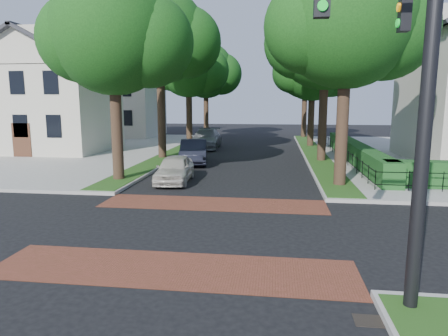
{
  "coord_description": "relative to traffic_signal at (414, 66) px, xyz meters",
  "views": [
    {
      "loc": [
        2.44,
        -12.22,
        4.09
      ],
      "look_at": [
        0.53,
        2.45,
        1.6
      ],
      "focal_mm": 32.0,
      "sensor_mm": 36.0,
      "label": 1
    }
  ],
  "objects": [
    {
      "name": "sidewalk_nw",
      "position": [
        -24.39,
        23.41,
        -4.63
      ],
      "size": [
        30.0,
        30.0,
        0.15
      ],
      "primitive_type": "cube",
      "color": "gray",
      "rests_on": "ground"
    },
    {
      "name": "ground",
      "position": [
        -4.89,
        4.41,
        -4.71
      ],
      "size": [
        120.0,
        120.0,
        0.0
      ],
      "primitive_type": "plane",
      "color": "black",
      "rests_on": "ground"
    },
    {
      "name": "parked_car_front",
      "position": [
        -7.51,
        11.64,
        -4.02
      ],
      "size": [
        1.89,
        4.15,
        1.38
      ],
      "primitive_type": "imported",
      "rotation": [
        0.0,
        0.0,
        0.07
      ],
      "color": "beige",
      "rests_on": "ground"
    },
    {
      "name": "crosswalk_near",
      "position": [
        -4.89,
        1.21,
        -4.7
      ],
      "size": [
        9.0,
        2.2,
        0.01
      ],
      "primitive_type": "cube",
      "color": "brown",
      "rests_on": "ground"
    },
    {
      "name": "tree_left_far",
      "position": [
        -10.29,
        28.63,
        2.41
      ],
      "size": [
        7.0,
        6.02,
        9.86
      ],
      "color": "black",
      "rests_on": "sidewalk_nw"
    },
    {
      "name": "parked_car_rear",
      "position": [
        -8.49,
        26.47,
        -3.87
      ],
      "size": [
        2.54,
        5.85,
        1.68
      ],
      "primitive_type": "imported",
      "rotation": [
        0.0,
        0.0,
        0.03
      ],
      "color": "slate",
      "rests_on": "ground"
    },
    {
      "name": "hedge_main_road",
      "position": [
        2.81,
        19.41,
        -3.96
      ],
      "size": [
        1.0,
        18.0,
        1.2
      ],
      "primitive_type": "cube",
      "color": "#19491C",
      "rests_on": "sidewalk_ne"
    },
    {
      "name": "storm_drain",
      "position": [
        -0.59,
        -0.59,
        -4.7
      ],
      "size": [
        0.65,
        0.45,
        0.01
      ],
      "primitive_type": "cube",
      "color": "black",
      "rests_on": "ground"
    },
    {
      "name": "grass_strip_nw",
      "position": [
        -10.29,
        23.51,
        -4.55
      ],
      "size": [
        1.6,
        29.8,
        0.02
      ],
      "primitive_type": "cube",
      "color": "#224614",
      "rests_on": "sidewalk_nw"
    },
    {
      "name": "tree_left_back",
      "position": [
        -10.28,
        37.65,
        2.7
      ],
      "size": [
        7.75,
        6.66,
        10.44
      ],
      "color": "black",
      "rests_on": "sidewalk_nw"
    },
    {
      "name": "fence_main_road",
      "position": [
        2.01,
        19.41,
        -4.11
      ],
      "size": [
        0.06,
        18.0,
        0.9
      ],
      "primitive_type": null,
      "color": "black",
      "rests_on": "sidewalk_ne"
    },
    {
      "name": "house_left_far",
      "position": [
        -20.38,
        36.41,
        0.33
      ],
      "size": [
        10.0,
        9.0,
        10.14
      ],
      "color": "beige",
      "rests_on": "sidewalk_nw"
    },
    {
      "name": "tree_left_mid",
      "position": [
        -10.28,
        19.66,
        3.64
      ],
      "size": [
        8.0,
        6.88,
        11.48
      ],
      "color": "black",
      "rests_on": "sidewalk_nw"
    },
    {
      "name": "traffic_signal",
      "position": [
        0.0,
        0.0,
        0.0
      ],
      "size": [
        2.17,
        2.0,
        8.0
      ],
      "color": "black",
      "rests_on": "sidewalk_se"
    },
    {
      "name": "tree_right_back",
      "position": [
        0.72,
        37.64,
        2.56
      ],
      "size": [
        7.5,
        6.45,
        10.2
      ],
      "color": "black",
      "rests_on": "sidewalk_ne"
    },
    {
      "name": "crosswalk_far",
      "position": [
        -4.89,
        7.61,
        -4.7
      ],
      "size": [
        9.0,
        2.2,
        0.01
      ],
      "primitive_type": "cube",
      "color": "brown",
      "rests_on": "ground"
    },
    {
      "name": "tree_right_mid",
      "position": [
        0.72,
        19.66,
        3.28
      ],
      "size": [
        8.25,
        7.09,
        11.22
      ],
      "color": "black",
      "rests_on": "sidewalk_ne"
    },
    {
      "name": "parked_car_middle",
      "position": [
        -7.8,
        17.85,
        -3.91
      ],
      "size": [
        2.45,
        5.02,
        1.59
      ],
      "primitive_type": "imported",
      "rotation": [
        0.0,
        0.0,
        0.17
      ],
      "color": "black",
      "rests_on": "ground"
    },
    {
      "name": "house_left_near",
      "position": [
        -20.38,
        22.41,
        0.33
      ],
      "size": [
        10.0,
        9.0,
        10.14
      ],
      "color": "beige",
      "rests_on": "sidewalk_nw"
    },
    {
      "name": "tree_left_near",
      "position": [
        -10.28,
        11.64,
        2.56
      ],
      "size": [
        7.5,
        6.45,
        10.2
      ],
      "color": "black",
      "rests_on": "sidewalk_nw"
    },
    {
      "name": "grass_strip_ne",
      "position": [
        0.51,
        23.51,
        -4.55
      ],
      "size": [
        1.6,
        29.8,
        0.02
      ],
      "primitive_type": "cube",
      "color": "#224614",
      "rests_on": "sidewalk_ne"
    },
    {
      "name": "tree_right_near",
      "position": [
        0.72,
        11.65,
        2.92
      ],
      "size": [
        7.75,
        6.67,
        10.66
      ],
      "color": "black",
      "rests_on": "sidewalk_ne"
    },
    {
      "name": "tree_right_far",
      "position": [
        0.71,
        28.64,
        2.2
      ],
      "size": [
        7.25,
        6.23,
        9.74
      ],
      "color": "black",
      "rests_on": "sidewalk_ne"
    }
  ]
}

